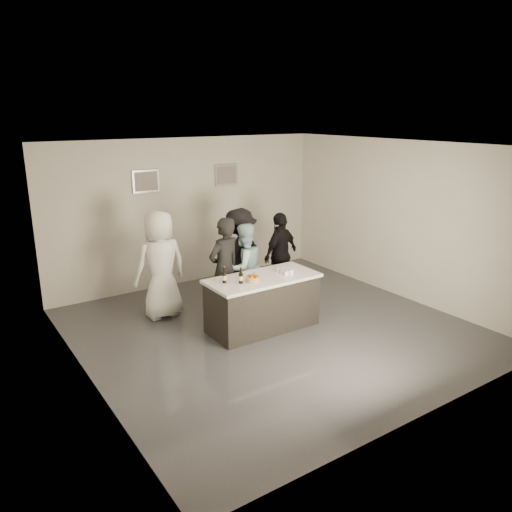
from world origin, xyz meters
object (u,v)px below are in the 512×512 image
beer_bottle_a (224,275)px  person_main_black (224,269)px  bar_counter (263,303)px  beer_bottle_b (241,275)px  person_guest_left (161,265)px  person_guest_right (281,254)px  person_main_blue (244,268)px  person_guest_back (240,255)px  cake (253,279)px

beer_bottle_a → person_main_black: 0.73m
bar_counter → beer_bottle_a: 0.89m
beer_bottle_a → bar_counter: bearing=-8.2°
bar_counter → beer_bottle_b: (-0.46, -0.07, 0.58)m
person_guest_left → person_guest_right: (2.37, -0.28, -0.12)m
beer_bottle_b → person_main_blue: (0.64, 0.92, -0.23)m
bar_counter → person_main_blue: 0.94m
bar_counter → person_guest_back: person_guest_back is taller
beer_bottle_b → person_main_blue: size_ratio=0.16×
beer_bottle_b → person_guest_back: (0.83, 1.37, -0.14)m
person_guest_right → person_main_blue: bearing=-3.7°
bar_counter → person_main_blue: bearing=77.9°
person_guest_left → person_guest_back: 1.55m
beer_bottle_b → person_guest_back: size_ratio=0.15×
bar_counter → beer_bottle_a: size_ratio=7.15×
bar_counter → cake: (-0.26, -0.09, 0.49)m
bar_counter → beer_bottle_a: beer_bottle_a is taller
person_guest_left → cake: bearing=119.3°
cake → beer_bottle_a: size_ratio=0.86×
person_guest_left → person_guest_right: size_ratio=1.15×
beer_bottle_b → person_main_blue: bearing=55.0°
person_main_blue → person_guest_left: person_guest_left is taller
person_guest_right → person_main_black: bearing=-3.4°
beer_bottle_b → person_main_black: bearing=78.4°
person_main_black → bar_counter: bearing=99.5°
bar_counter → beer_bottle_a: (-0.66, 0.10, 0.58)m
beer_bottle_b → person_guest_right: size_ratio=0.16×
beer_bottle_b → person_main_black: 0.81m
bar_counter → person_guest_right: size_ratio=1.13×
cake → person_guest_left: person_guest_left is taller
cake → beer_bottle_a: beer_bottle_a is taller
person_main_blue → person_guest_right: 1.05m
cake → beer_bottle_a: 0.46m
cake → person_guest_back: bearing=65.7°
person_main_blue → person_guest_left: (-1.36, 0.54, 0.15)m
beer_bottle_a → person_guest_left: person_guest_left is taller
beer_bottle_a → person_guest_right: person_guest_right is taller
cake → beer_bottle_a: bearing=154.8°
beer_bottle_a → person_guest_back: bearing=49.4°
beer_bottle_a → person_main_black: (0.36, 0.62, -0.13)m
beer_bottle_a → person_guest_right: 2.13m
beer_bottle_a → person_guest_back: (1.04, 1.21, -0.14)m
beer_bottle_b → beer_bottle_a: bearing=141.2°
beer_bottle_a → person_main_blue: (0.85, 0.76, -0.23)m
bar_counter → person_main_blue: (0.18, 0.85, 0.35)m
person_main_black → beer_bottle_a: bearing=46.3°
cake → person_guest_right: bearing=39.8°
bar_counter → person_main_blue: size_ratio=1.16×
person_main_blue → person_main_black: bearing=10.4°
person_main_blue → cake: bearing=59.6°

